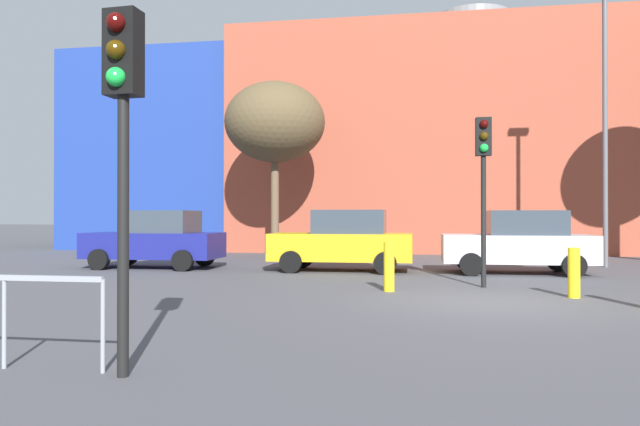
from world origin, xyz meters
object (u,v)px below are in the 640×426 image
parked_car_1 (344,241)px  traffic_light_near_left (122,107)px  parked_car_0 (156,239)px  parked_car_2 (519,242)px  bare_tree_1 (275,123)px  bollard_yellow_2 (574,273)px  traffic_light_island (484,163)px  bollard_yellow_1 (389,267)px  street_lamp (605,112)px

parked_car_1 → traffic_light_near_left: bearing=86.2°
parked_car_0 → traffic_light_near_left: bearing=113.6°
parked_car_0 → parked_car_2: bearing=-180.0°
bare_tree_1 → bollard_yellow_2: bare_tree_1 is taller
parked_car_1 → bollard_yellow_2: size_ratio=4.20×
parked_car_0 → traffic_light_island: traffic_light_island is taller
parked_car_0 → bollard_yellow_1: (7.75, -4.73, -0.38)m
bollard_yellow_2 → street_lamp: street_lamp is taller
bollard_yellow_1 → street_lamp: size_ratio=0.12×
traffic_light_island → bollard_yellow_2: (1.64, -1.50, -2.43)m
traffic_light_island → bollard_yellow_2: size_ratio=3.89×
parked_car_1 → parked_car_2: size_ratio=1.01×
parked_car_1 → traffic_light_island: bearing=135.9°
bollard_yellow_1 → bollard_yellow_2: bearing=-6.4°
traffic_light_near_left → bollard_yellow_2: traffic_light_near_left is taller
bollard_yellow_1 → parked_car_0: bearing=148.6°
traffic_light_island → bollard_yellow_2: traffic_light_island is taller
parked_car_2 → bollard_yellow_1: (-3.57, -4.73, -0.37)m
traffic_light_island → traffic_light_near_left: bearing=-28.3°
parked_car_0 → bare_tree_1: bearing=-118.8°
traffic_light_island → bollard_yellow_1: 3.41m
parked_car_1 → bare_tree_1: 7.54m
traffic_light_island → bollard_yellow_2: 3.29m
parked_car_0 → traffic_light_near_left: traffic_light_near_left is taller
parked_car_0 → traffic_light_island: size_ratio=1.07×
bollard_yellow_2 → street_lamp: (2.96, 7.85, 4.61)m
bollard_yellow_2 → traffic_light_near_left: bearing=-131.4°
street_lamp → bare_tree_1: bearing=168.9°
bollard_yellow_2 → bollard_yellow_1: bearing=173.6°
parked_car_2 → bollard_yellow_2: (0.24, -5.16, -0.40)m
bare_tree_1 → parked_car_2: bearing=-30.2°
parked_car_0 → parked_car_2: 11.32m
parked_car_1 → bollard_yellow_1: bearing=108.7°
traffic_light_island → street_lamp: size_ratio=0.44×
bare_tree_1 → bollard_yellow_2: 14.32m
traffic_light_near_left → street_lamp: (9.19, 14.91, 2.30)m
bare_tree_1 → bollard_yellow_2: size_ratio=6.87×
parked_car_1 → bollard_yellow_1: size_ratio=3.93×
parked_car_2 → bare_tree_1: bare_tree_1 is taller
bollard_yellow_2 → street_lamp: size_ratio=0.11×
parked_car_1 → traffic_light_near_left: (-0.82, -12.21, 1.89)m
parked_car_0 → traffic_light_near_left: 13.46m
parked_car_2 → traffic_light_island: (-1.40, -3.66, 2.03)m
bollard_yellow_1 → parked_car_1: bearing=108.7°
bollard_yellow_2 → bare_tree_1: bearing=130.9°
parked_car_1 → traffic_light_island: size_ratio=1.08×
bollard_yellow_2 → parked_car_0: bearing=156.0°
parked_car_0 → bare_tree_1: (2.75, 5.00, 4.51)m
parked_car_0 → bollard_yellow_2: (11.56, -5.16, -0.41)m
bollard_yellow_1 → street_lamp: (6.76, 7.42, 4.57)m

